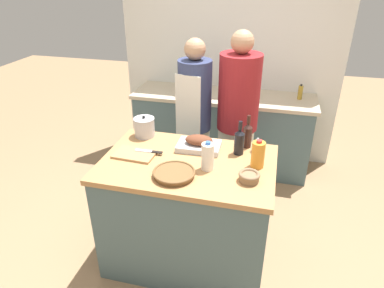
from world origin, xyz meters
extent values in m
plane|color=#9E7A56|center=(0.00, 0.00, 0.00)|extent=(12.00, 12.00, 0.00)
cube|color=#4C666B|center=(0.00, 0.00, 0.44)|extent=(1.23, 0.81, 0.89)
cube|color=#B27F4C|center=(0.00, 0.00, 0.91)|extent=(1.27, 0.84, 0.04)
cube|color=#4C666B|center=(0.00, 1.59, 0.43)|extent=(2.01, 0.58, 0.85)
cube|color=beige|center=(0.00, 1.59, 0.87)|extent=(2.07, 0.60, 0.04)
cube|color=silver|center=(0.00, 1.94, 1.27)|extent=(2.57, 0.10, 2.55)
cube|color=#BCBCC1|center=(0.03, 0.21, 0.95)|extent=(0.34, 0.23, 0.04)
ellipsoid|color=brown|center=(0.03, 0.21, 1.01)|extent=(0.22, 0.14, 0.08)
cylinder|color=brown|center=(-0.04, -0.21, 0.95)|extent=(0.27, 0.27, 0.03)
torus|color=brown|center=(-0.04, -0.21, 0.96)|extent=(0.29, 0.29, 0.02)
cube|color=#AD7F51|center=(-0.41, -0.01, 0.94)|extent=(0.32, 0.21, 0.02)
cylinder|color=#B7B7BC|center=(-0.46, 0.32, 1.00)|extent=(0.17, 0.17, 0.15)
cylinder|color=#B7B7BC|center=(-0.46, 0.32, 1.08)|extent=(0.17, 0.17, 0.01)
sphere|color=black|center=(-0.46, 0.32, 1.10)|extent=(0.02, 0.02, 0.02)
cylinder|color=#846647|center=(0.46, -0.15, 0.95)|extent=(0.13, 0.13, 0.05)
torus|color=#846647|center=(0.46, -0.15, 0.98)|extent=(0.14, 0.14, 0.02)
cylinder|color=orange|center=(0.50, 0.05, 1.03)|extent=(0.09, 0.09, 0.19)
cylinder|color=red|center=(0.50, 0.05, 1.13)|extent=(0.04, 0.04, 0.02)
cylinder|color=white|center=(0.16, -0.07, 1.03)|extent=(0.09, 0.09, 0.20)
cylinder|color=#3360B2|center=(0.16, -0.07, 1.13)|extent=(0.04, 0.04, 0.02)
cylinder|color=black|center=(0.34, 0.21, 1.01)|extent=(0.08, 0.08, 0.17)
cone|color=black|center=(0.34, 0.21, 1.11)|extent=(0.08, 0.08, 0.03)
cylinder|color=black|center=(0.34, 0.21, 1.16)|extent=(0.03, 0.03, 0.07)
cylinder|color=#381E19|center=(0.39, 0.34, 1.01)|extent=(0.07, 0.07, 0.17)
cone|color=#381E19|center=(0.39, 0.34, 1.11)|extent=(0.07, 0.07, 0.03)
cylinder|color=#381E19|center=(0.39, 0.34, 1.16)|extent=(0.03, 0.03, 0.07)
cylinder|color=silver|center=(0.48, 0.28, 0.93)|extent=(0.07, 0.07, 0.00)
cylinder|color=silver|center=(0.48, 0.28, 0.96)|extent=(0.01, 0.01, 0.06)
cone|color=silver|center=(0.48, 0.28, 1.02)|extent=(0.07, 0.07, 0.06)
cube|color=#B7B7BC|center=(-0.36, 0.04, 0.95)|extent=(0.13, 0.03, 0.01)
cube|color=black|center=(-0.25, 0.04, 0.95)|extent=(0.08, 0.03, 0.01)
cube|color=#333842|center=(-0.38, 1.54, 0.93)|extent=(0.18, 0.14, 0.06)
cylinder|color=#B7B7BC|center=(-0.41, 1.54, 1.01)|extent=(0.13, 0.13, 0.11)
cube|color=#333842|center=(-0.32, 1.54, 1.05)|extent=(0.05, 0.08, 0.19)
cube|color=#333842|center=(-0.38, 1.54, 1.20)|extent=(0.17, 0.08, 0.10)
cylinder|color=#332D28|center=(0.14, 1.70, 0.96)|extent=(0.06, 0.06, 0.12)
cylinder|color=black|center=(0.14, 1.70, 1.03)|extent=(0.03, 0.03, 0.02)
cylinder|color=#B28E2D|center=(0.83, 1.66, 0.97)|extent=(0.05, 0.05, 0.15)
cylinder|color=black|center=(0.83, 1.66, 1.05)|extent=(0.02, 0.02, 0.02)
cube|color=beige|center=(-0.16, 0.85, 0.40)|extent=(0.28, 0.22, 0.80)
cylinder|color=navy|center=(-0.16, 0.85, 1.13)|extent=(0.31, 0.31, 0.66)
sphere|color=tan|center=(-0.16, 0.85, 1.55)|extent=(0.19, 0.19, 0.19)
cube|color=silver|center=(-0.19, 0.71, 0.94)|extent=(0.24, 0.06, 0.84)
cube|color=beige|center=(0.25, 0.88, 0.42)|extent=(0.33, 0.25, 0.83)
cylinder|color=maroon|center=(0.25, 0.88, 1.18)|extent=(0.38, 0.38, 0.70)
sphere|color=tan|center=(0.25, 0.88, 1.63)|extent=(0.20, 0.20, 0.20)
camera|label=1|loc=(0.56, -2.08, 2.21)|focal=32.00mm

